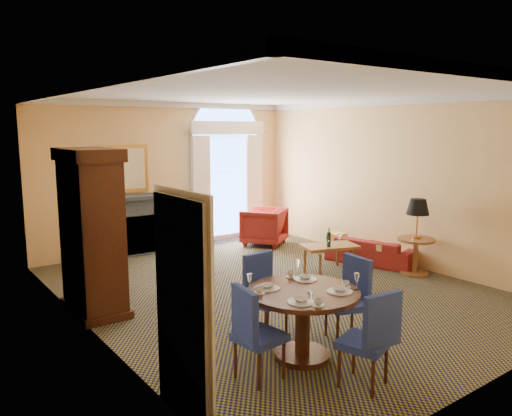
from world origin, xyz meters
TOP-DOWN VIEW (x-y plane):
  - ground at (0.00, 0.00)m, footprint 7.50×7.50m
  - room_envelope at (-0.03, 0.67)m, footprint 6.04×7.52m
  - armoire at (-2.72, 0.75)m, footprint 0.68×1.20m
  - dining_table at (-1.29, -2.15)m, footprint 1.30×1.30m
  - dining_chair_north at (-1.22, -1.29)m, footprint 0.54×0.54m
  - dining_chair_south at (-1.20, -3.10)m, footprint 0.59×0.59m
  - dining_chair_east at (-0.42, -2.09)m, footprint 0.60×0.60m
  - dining_chair_west at (-2.08, -2.25)m, footprint 0.53×0.52m
  - sofa at (2.55, 0.13)m, footprint 1.15×1.84m
  - armchair at (1.82, 2.66)m, footprint 1.27×1.27m
  - coffee_table at (1.46, 0.18)m, footprint 1.13×0.85m
  - side_table at (2.60, -0.86)m, footprint 0.67×0.67m

SIDE VIEW (x-z plane):
  - ground at x=0.00m, z-range 0.00..0.00m
  - sofa at x=2.55m, z-range 0.00..0.50m
  - armchair at x=1.82m, z-range 0.00..0.84m
  - coffee_table at x=1.46m, z-range 0.04..0.90m
  - dining_chair_north at x=-1.22m, z-range 0.07..1.12m
  - dining_chair_south at x=-1.20m, z-range 0.07..1.12m
  - dining_chair_east at x=-0.42m, z-range 0.07..1.12m
  - dining_chair_west at x=-2.08m, z-range 0.07..1.12m
  - dining_table at x=-1.29m, z-range 0.09..1.11m
  - side_table at x=2.60m, z-range 0.19..1.55m
  - armoire at x=-2.72m, z-range -0.04..2.32m
  - room_envelope at x=-0.03m, z-range 0.78..4.23m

